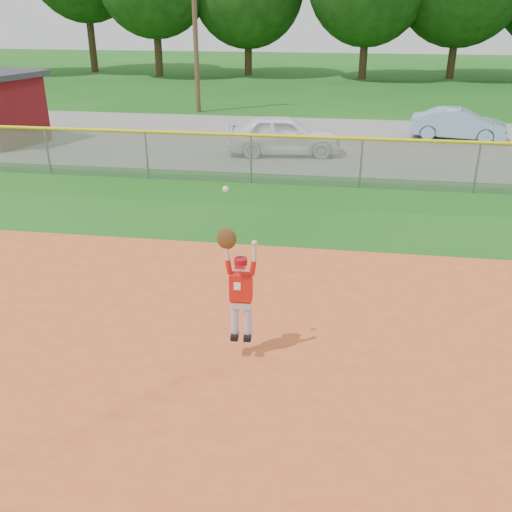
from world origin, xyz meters
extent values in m
plane|color=#185313|center=(0.00, 0.00, 0.00)|extent=(120.00, 120.00, 0.00)
cube|color=slate|center=(0.00, 16.00, 0.01)|extent=(44.00, 10.00, 0.03)
imported|color=white|center=(-2.74, 13.74, 0.74)|extent=(4.37, 2.23, 1.42)
imported|color=#82A9C2|center=(4.02, 17.23, 0.64)|extent=(3.90, 1.97, 1.23)
cube|color=gray|center=(0.00, 10.00, 0.75)|extent=(40.00, 0.03, 1.50)
cylinder|color=yellow|center=(0.00, 10.00, 1.50)|extent=(40.00, 0.10, 0.10)
cylinder|color=gray|center=(-10.00, 10.00, 0.75)|extent=(0.06, 0.06, 1.50)
cylinder|color=gray|center=(-6.67, 10.00, 0.75)|extent=(0.06, 0.06, 1.50)
cylinder|color=gray|center=(-3.33, 10.00, 0.75)|extent=(0.06, 0.06, 1.50)
cylinder|color=gray|center=(0.00, 10.00, 0.75)|extent=(0.06, 0.06, 1.50)
cylinder|color=gray|center=(3.33, 10.00, 0.75)|extent=(0.06, 0.06, 1.50)
cylinder|color=#4C3823|center=(-8.00, 22.00, 4.50)|extent=(0.24, 0.24, 9.00)
cylinder|color=#422D1C|center=(-20.61, 38.40, 3.05)|extent=(0.56, 0.56, 6.10)
cylinder|color=#422D1C|center=(-14.62, 36.53, 2.22)|extent=(0.56, 0.56, 4.43)
cylinder|color=#422D1C|center=(-8.07, 38.17, 2.05)|extent=(0.56, 0.56, 4.11)
cylinder|color=#422D1C|center=(0.53, 37.14, 2.32)|extent=(0.56, 0.56, 4.64)
cylinder|color=#422D1C|center=(6.92, 38.34, 2.44)|extent=(0.56, 0.56, 4.89)
cylinder|color=silver|center=(-2.07, 0.55, 0.65)|extent=(0.13, 0.13, 0.57)
cylinder|color=silver|center=(-1.87, 0.56, 0.65)|extent=(0.13, 0.13, 0.57)
cube|color=black|center=(-2.07, 0.52, 0.41)|extent=(0.12, 0.23, 0.08)
cube|color=black|center=(-1.86, 0.53, 0.41)|extent=(0.12, 0.23, 0.08)
cube|color=silver|center=(-1.97, 0.56, 0.97)|extent=(0.30, 0.17, 0.11)
cube|color=maroon|center=(-1.97, 0.56, 1.04)|extent=(0.31, 0.18, 0.05)
cube|color=red|center=(-1.97, 0.56, 1.25)|extent=(0.35, 0.20, 0.43)
cube|color=white|center=(-2.01, 0.46, 1.31)|extent=(0.10, 0.01, 0.12)
sphere|color=beige|center=(-1.97, 0.56, 1.62)|extent=(0.20, 0.20, 0.19)
cylinder|color=#A10913|center=(-1.97, 0.56, 1.68)|extent=(0.20, 0.20, 0.09)
cube|color=#A10913|center=(-1.96, 0.45, 1.64)|extent=(0.15, 0.12, 0.02)
cylinder|color=red|center=(-2.15, 0.55, 1.58)|extent=(0.11, 0.08, 0.24)
cylinder|color=beige|center=(-2.17, 0.55, 1.82)|extent=(0.09, 0.07, 0.25)
ellipsoid|color=#4C2D14|center=(-2.17, 0.55, 2.03)|extent=(0.30, 0.15, 0.34)
sphere|color=white|center=(-2.17, 0.55, 2.78)|extent=(0.09, 0.09, 0.09)
cylinder|color=red|center=(-1.79, 0.56, 1.58)|extent=(0.11, 0.08, 0.24)
cylinder|color=beige|center=(-1.76, 0.56, 1.82)|extent=(0.09, 0.07, 0.25)
sphere|color=beige|center=(-1.76, 0.56, 1.98)|extent=(0.09, 0.09, 0.09)
camera|label=1|loc=(-0.59, -6.97, 5.19)|focal=40.00mm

